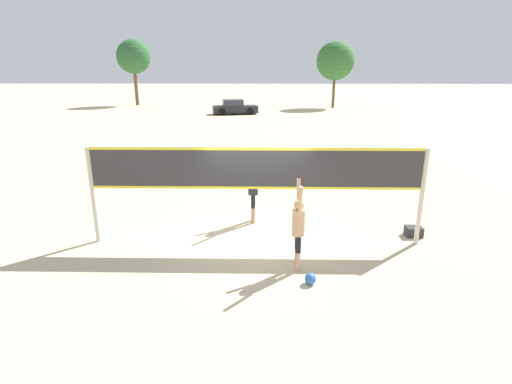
{
  "coord_description": "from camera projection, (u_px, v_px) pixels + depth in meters",
  "views": [
    {
      "loc": [
        0.18,
        -9.31,
        4.27
      ],
      "look_at": [
        0.0,
        0.0,
        1.34
      ],
      "focal_mm": 28.0,
      "sensor_mm": 36.0,
      "label": 1
    }
  ],
  "objects": [
    {
      "name": "ground_plane",
      "position": [
        256.0,
        242.0,
        10.16
      ],
      "size": [
        200.0,
        200.0,
        0.0
      ],
      "primitive_type": "plane",
      "color": "beige"
    },
    {
      "name": "volleyball_net",
      "position": [
        256.0,
        176.0,
        9.63
      ],
      "size": [
        8.19,
        0.11,
        2.44
      ],
      "color": "beige",
      "rests_on": "ground_plane"
    },
    {
      "name": "player_spiker",
      "position": [
        298.0,
        225.0,
        8.51
      ],
      "size": [
        0.28,
        0.69,
        2.0
      ],
      "rotation": [
        0.0,
        0.0,
        1.57
      ],
      "color": "tan",
      "rests_on": "ground_plane"
    },
    {
      "name": "player_blocker",
      "position": [
        253.0,
        186.0,
        11.2
      ],
      "size": [
        0.28,
        0.69,
        2.03
      ],
      "rotation": [
        0.0,
        0.0,
        -1.57
      ],
      "color": "tan",
      "rests_on": "ground_plane"
    },
    {
      "name": "volleyball",
      "position": [
        310.0,
        279.0,
        8.17
      ],
      "size": [
        0.24,
        0.24,
        0.24
      ],
      "color": "blue",
      "rests_on": "ground_plane"
    },
    {
      "name": "gear_bag",
      "position": [
        414.0,
        231.0,
        10.5
      ],
      "size": [
        0.42,
        0.32,
        0.26
      ],
      "color": "#2D2D33",
      "rests_on": "ground_plane"
    },
    {
      "name": "parked_car_near",
      "position": [
        235.0,
        108.0,
        37.64
      ],
      "size": [
        4.43,
        2.46,
        1.34
      ],
      "rotation": [
        0.0,
        0.0,
        0.19
      ],
      "color": "#232328",
      "rests_on": "ground_plane"
    },
    {
      "name": "tree_left_cluster",
      "position": [
        134.0,
        57.0,
        45.01
      ],
      "size": [
        3.77,
        3.77,
        7.26
      ],
      "color": "brown",
      "rests_on": "ground_plane"
    },
    {
      "name": "tree_right_cluster",
      "position": [
        335.0,
        61.0,
        42.4
      ],
      "size": [
        4.02,
        4.02,
        6.89
      ],
      "color": "brown",
      "rests_on": "ground_plane"
    }
  ]
}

